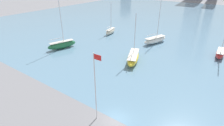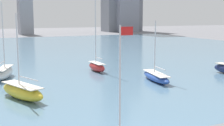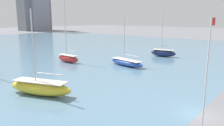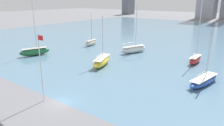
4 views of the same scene
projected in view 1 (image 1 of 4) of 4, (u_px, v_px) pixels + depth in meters
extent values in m
plane|color=slate|center=(116.00, 120.00, 25.42)|extent=(500.00, 500.00, 0.00)
cube|color=slate|center=(204.00, 24.00, 76.90)|extent=(180.00, 140.00, 0.00)
cylinder|color=silver|center=(95.00, 88.00, 23.53)|extent=(0.14, 0.14, 10.51)
cube|color=red|center=(98.00, 57.00, 21.10)|extent=(1.10, 0.03, 0.70)
ellipsoid|color=beige|center=(110.00, 31.00, 63.41)|extent=(2.81, 6.76, 1.76)
cube|color=#BCB7AD|center=(110.00, 29.00, 63.04)|extent=(2.30, 5.54, 0.10)
cube|color=#2D2D33|center=(110.00, 33.00, 63.63)|extent=(0.36, 1.19, 0.79)
cylinder|color=silver|center=(111.00, 16.00, 61.39)|extent=(0.18, 0.18, 9.13)
cylinder|color=silver|center=(109.00, 27.00, 61.52)|extent=(0.73, 3.46, 0.14)
ellipsoid|color=yellow|center=(133.00, 58.00, 42.63)|extent=(5.72, 9.68, 1.98)
cube|color=beige|center=(133.00, 54.00, 42.21)|extent=(4.69, 7.94, 0.10)
cube|color=#2D2D33|center=(133.00, 60.00, 42.87)|extent=(0.76, 1.64, 0.89)
cylinder|color=silver|center=(135.00, 34.00, 40.68)|extent=(0.18, 0.18, 9.55)
cylinder|color=silver|center=(133.00, 52.00, 40.28)|extent=(1.81, 4.42, 0.14)
ellipsoid|color=#236B3D|center=(62.00, 45.00, 50.40)|extent=(4.42, 8.46, 2.09)
cube|color=#BCB7AD|center=(62.00, 42.00, 49.96)|extent=(3.63, 6.94, 0.10)
cube|color=#2D2D33|center=(62.00, 47.00, 50.66)|extent=(0.63, 1.47, 0.94)
cylinder|color=silver|center=(60.00, 16.00, 47.05)|extent=(0.18, 0.18, 14.51)
cylinder|color=silver|center=(56.00, 39.00, 48.67)|extent=(1.48, 4.01, 0.14)
ellipsoid|color=#B72828|center=(220.00, 54.00, 45.19)|extent=(1.95, 6.81, 1.75)
cube|color=silver|center=(221.00, 51.00, 44.82)|extent=(1.60, 5.59, 0.10)
cube|color=#2D2D33|center=(219.00, 55.00, 45.40)|extent=(0.18, 1.22, 0.79)
cylinder|color=silver|center=(222.00, 48.00, 43.50)|extent=(0.19, 3.20, 0.14)
ellipsoid|color=white|center=(155.00, 40.00, 54.39)|extent=(5.24, 9.36, 1.97)
cube|color=#BCB7AD|center=(155.00, 37.00, 53.97)|extent=(4.30, 7.67, 0.10)
cube|color=#2D2D33|center=(155.00, 42.00, 54.63)|extent=(0.72, 1.60, 0.89)
cylinder|color=silver|center=(159.00, 18.00, 51.74)|extent=(0.18, 0.18, 11.50)
cylinder|color=silver|center=(152.00, 35.00, 52.61)|extent=(1.76, 4.45, 0.14)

